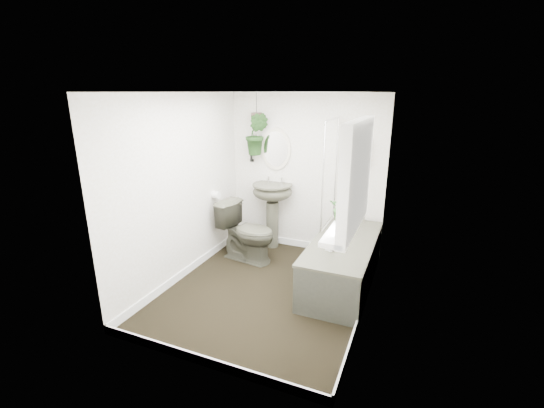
% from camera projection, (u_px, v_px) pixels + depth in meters
% --- Properties ---
extents(floor, '(2.30, 2.80, 0.02)m').
position_uv_depth(floor, '(267.00, 290.00, 4.42)').
color(floor, black).
rests_on(floor, ground).
extents(ceiling, '(2.30, 2.80, 0.02)m').
position_uv_depth(ceiling, '(266.00, 91.00, 3.74)').
color(ceiling, white).
rests_on(ceiling, ground).
extents(wall_back, '(2.30, 0.02, 2.30)m').
position_uv_depth(wall_back, '(305.00, 174.00, 5.32)').
color(wall_back, white).
rests_on(wall_back, ground).
extents(wall_front, '(2.30, 0.02, 2.30)m').
position_uv_depth(wall_front, '(195.00, 246.00, 2.84)').
color(wall_front, white).
rests_on(wall_front, ground).
extents(wall_left, '(0.02, 2.80, 2.30)m').
position_uv_depth(wall_left, '(181.00, 189.00, 4.51)').
color(wall_left, white).
rests_on(wall_left, ground).
extents(wall_right, '(0.02, 2.80, 2.30)m').
position_uv_depth(wall_right, '(372.00, 212.00, 3.65)').
color(wall_right, white).
rests_on(wall_right, ground).
extents(skirting, '(2.30, 2.80, 0.10)m').
position_uv_depth(skirting, '(267.00, 286.00, 4.40)').
color(skirting, white).
rests_on(skirting, floor).
extents(bathtub, '(0.72, 1.72, 0.58)m').
position_uv_depth(bathtub, '(343.00, 262.00, 4.48)').
color(bathtub, '#434335').
rests_on(bathtub, floor).
extents(bath_screen, '(0.04, 0.72, 1.40)m').
position_uv_depth(bath_screen, '(330.00, 174.00, 4.74)').
color(bath_screen, silver).
rests_on(bath_screen, bathtub).
extents(shower_box, '(0.20, 0.10, 0.35)m').
position_uv_depth(shower_box, '(362.00, 151.00, 4.85)').
color(shower_box, white).
rests_on(shower_box, wall_back).
extents(oval_mirror, '(0.46, 0.03, 0.62)m').
position_uv_depth(oval_mirror, '(276.00, 149.00, 5.35)').
color(oval_mirror, beige).
rests_on(oval_mirror, wall_back).
extents(wall_sconce, '(0.04, 0.04, 0.22)m').
position_uv_depth(wall_sconce, '(251.00, 154.00, 5.52)').
color(wall_sconce, black).
rests_on(wall_sconce, wall_back).
extents(toilet_roll_holder, '(0.11, 0.11, 0.11)m').
position_uv_depth(toilet_roll_holder, '(216.00, 195.00, 5.18)').
color(toilet_roll_holder, white).
rests_on(toilet_roll_holder, wall_left).
extents(window_recess, '(0.08, 1.00, 0.90)m').
position_uv_depth(window_recess, '(356.00, 177.00, 2.91)').
color(window_recess, white).
rests_on(window_recess, wall_right).
extents(window_sill, '(0.18, 1.00, 0.04)m').
position_uv_depth(window_sill, '(345.00, 225.00, 3.06)').
color(window_sill, white).
rests_on(window_sill, wall_right).
extents(window_blinds, '(0.01, 0.86, 0.76)m').
position_uv_depth(window_blinds, '(351.00, 176.00, 2.93)').
color(window_blinds, white).
rests_on(window_blinds, wall_right).
extents(toilet, '(0.88, 0.58, 0.84)m').
position_uv_depth(toilet, '(247.00, 232.00, 5.12)').
color(toilet, '#434335').
rests_on(toilet, floor).
extents(pedestal_sink, '(0.67, 0.60, 1.01)m').
position_uv_depth(pedestal_sink, '(272.00, 215.00, 5.53)').
color(pedestal_sink, '#434335').
rests_on(pedestal_sink, floor).
extents(sill_plant, '(0.22, 0.19, 0.24)m').
position_uv_depth(sill_plant, '(343.00, 208.00, 3.05)').
color(sill_plant, black).
rests_on(sill_plant, window_sill).
extents(hanging_plant, '(0.37, 0.31, 0.61)m').
position_uv_depth(hanging_plant, '(257.00, 134.00, 5.27)').
color(hanging_plant, black).
rests_on(hanging_plant, ceiling).
extents(soap_bottle, '(0.10, 0.11, 0.18)m').
position_uv_depth(soap_bottle, '(330.00, 243.00, 4.10)').
color(soap_bottle, black).
rests_on(soap_bottle, bathtub).
extents(hanging_pot, '(0.16, 0.16, 0.12)m').
position_uv_depth(hanging_pot, '(257.00, 117.00, 5.20)').
color(hanging_pot, '#47382E').
rests_on(hanging_pot, ceiling).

